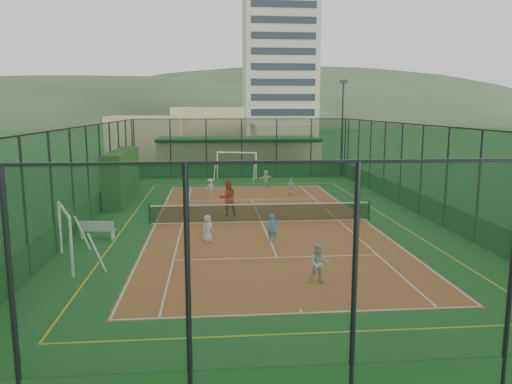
{
  "coord_description": "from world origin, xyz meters",
  "views": [
    {
      "loc": [
        -2.55,
        -25.46,
        5.92
      ],
      "look_at": [
        -0.08,
        2.33,
        1.2
      ],
      "focal_mm": 35.0,
      "sensor_mm": 36.0,
      "label": 1
    }
  ],
  "objects_px": {
    "apartment_tower": "(279,64)",
    "child_far_back": "(266,179)",
    "clubhouse": "(239,154)",
    "floodlight_ne": "(342,129)",
    "child_far_right": "(291,187)",
    "child_near_right": "(319,264)",
    "white_bench": "(97,229)",
    "futsal_goal_near": "(65,237)",
    "child_near_left": "(208,229)",
    "futsal_goal_far": "(237,166)",
    "coach": "(228,198)",
    "child_far_left": "(210,187)",
    "child_near_mid": "(272,228)"
  },
  "relations": [
    {
      "from": "child_near_mid",
      "to": "child_near_right",
      "type": "bearing_deg",
      "value": -88.45
    },
    {
      "from": "futsal_goal_near",
      "to": "child_near_right",
      "type": "height_order",
      "value": "futsal_goal_near"
    },
    {
      "from": "apartment_tower",
      "to": "futsal_goal_far",
      "type": "relative_size",
      "value": 8.72
    },
    {
      "from": "child_near_right",
      "to": "apartment_tower",
      "type": "bearing_deg",
      "value": 88.59
    },
    {
      "from": "clubhouse",
      "to": "child_near_left",
      "type": "relative_size",
      "value": 12.46
    },
    {
      "from": "white_bench",
      "to": "child_far_back",
      "type": "xyz_separation_m",
      "value": [
        9.26,
        14.19,
        0.21
      ]
    },
    {
      "from": "clubhouse",
      "to": "child_near_right",
      "type": "distance_m",
      "value": 31.49
    },
    {
      "from": "child_near_left",
      "to": "child_far_left",
      "type": "height_order",
      "value": "child_near_left"
    },
    {
      "from": "floodlight_ne",
      "to": "apartment_tower",
      "type": "xyz_separation_m",
      "value": [
        3.4,
        65.4,
        10.88
      ]
    },
    {
      "from": "futsal_goal_far",
      "to": "child_near_right",
      "type": "xyz_separation_m",
      "value": [
        1.51,
        -25.61,
        -0.4
      ]
    },
    {
      "from": "child_near_right",
      "to": "child_far_left",
      "type": "relative_size",
      "value": 1.16
    },
    {
      "from": "clubhouse",
      "to": "futsal_goal_far",
      "type": "bearing_deg",
      "value": -94.78
    },
    {
      "from": "white_bench",
      "to": "child_far_left",
      "type": "relative_size",
      "value": 1.34
    },
    {
      "from": "clubhouse",
      "to": "white_bench",
      "type": "height_order",
      "value": "clubhouse"
    },
    {
      "from": "child_near_left",
      "to": "child_far_back",
      "type": "bearing_deg",
      "value": 32.0
    },
    {
      "from": "clubhouse",
      "to": "child_far_back",
      "type": "relative_size",
      "value": 11.7
    },
    {
      "from": "futsal_goal_near",
      "to": "coach",
      "type": "bearing_deg",
      "value": -61.06
    },
    {
      "from": "apartment_tower",
      "to": "child_far_back",
      "type": "relative_size",
      "value": 23.1
    },
    {
      "from": "apartment_tower",
      "to": "child_near_left",
      "type": "xyz_separation_m",
      "value": [
        -14.78,
        -85.78,
        -14.38
      ]
    },
    {
      "from": "floodlight_ne",
      "to": "child_far_back",
      "type": "bearing_deg",
      "value": -143.99
    },
    {
      "from": "floodlight_ne",
      "to": "apartment_tower",
      "type": "bearing_deg",
      "value": 87.02
    },
    {
      "from": "child_far_right",
      "to": "child_near_right",
      "type": "bearing_deg",
      "value": 117.43
    },
    {
      "from": "floodlight_ne",
      "to": "child_near_left",
      "type": "xyz_separation_m",
      "value": [
        -11.38,
        -20.38,
        -3.51
      ]
    },
    {
      "from": "floodlight_ne",
      "to": "child_far_right",
      "type": "xyz_separation_m",
      "value": [
        -5.78,
        -8.77,
        -3.54
      ]
    },
    {
      "from": "child_far_back",
      "to": "coach",
      "type": "xyz_separation_m",
      "value": [
        -3.16,
        -9.74,
        0.35
      ]
    },
    {
      "from": "coach",
      "to": "futsal_goal_near",
      "type": "bearing_deg",
      "value": 41.46
    },
    {
      "from": "white_bench",
      "to": "futsal_goal_near",
      "type": "xyz_separation_m",
      "value": [
        -0.35,
        -3.71,
        0.62
      ]
    },
    {
      "from": "futsal_goal_far",
      "to": "child_near_mid",
      "type": "relative_size",
      "value": 2.69
    },
    {
      "from": "white_bench",
      "to": "child_far_right",
      "type": "xyz_separation_m",
      "value": [
        10.62,
        10.62,
        0.14
      ]
    },
    {
      "from": "child_near_right",
      "to": "child_far_back",
      "type": "height_order",
      "value": "child_near_right"
    },
    {
      "from": "clubhouse",
      "to": "coach",
      "type": "distance_m",
      "value": 20.41
    },
    {
      "from": "futsal_goal_near",
      "to": "futsal_goal_far",
      "type": "distance_m",
      "value": 23.91
    },
    {
      "from": "floodlight_ne",
      "to": "child_near_right",
      "type": "relative_size",
      "value": 5.93
    },
    {
      "from": "child_near_right",
      "to": "child_far_right",
      "type": "xyz_separation_m",
      "value": [
        1.8,
        17.3,
        -0.12
      ]
    },
    {
      "from": "child_far_back",
      "to": "coach",
      "type": "relative_size",
      "value": 0.65
    },
    {
      "from": "child_near_left",
      "to": "child_far_back",
      "type": "height_order",
      "value": "child_far_back"
    },
    {
      "from": "clubhouse",
      "to": "child_near_mid",
      "type": "bearing_deg",
      "value": -89.81
    },
    {
      "from": "apartment_tower",
      "to": "child_far_right",
      "type": "height_order",
      "value": "apartment_tower"
    },
    {
      "from": "futsal_goal_far",
      "to": "coach",
      "type": "relative_size",
      "value": 1.73
    },
    {
      "from": "child_near_left",
      "to": "child_far_right",
      "type": "distance_m",
      "value": 12.89
    },
    {
      "from": "white_bench",
      "to": "child_far_back",
      "type": "bearing_deg",
      "value": 65.37
    },
    {
      "from": "apartment_tower",
      "to": "coach",
      "type": "bearing_deg",
      "value": -99.68
    },
    {
      "from": "child_near_mid",
      "to": "floodlight_ne",
      "type": "bearing_deg",
      "value": 59.36
    },
    {
      "from": "futsal_goal_near",
      "to": "child_far_left",
      "type": "xyz_separation_m",
      "value": [
        5.48,
        14.55,
        -0.47
      ]
    },
    {
      "from": "floodlight_ne",
      "to": "white_bench",
      "type": "height_order",
      "value": "floodlight_ne"
    },
    {
      "from": "clubhouse",
      "to": "child_far_right",
      "type": "bearing_deg",
      "value": -78.76
    },
    {
      "from": "child_far_left",
      "to": "child_near_left",
      "type": "bearing_deg",
      "value": 52.99
    },
    {
      "from": "apartment_tower",
      "to": "child_near_left",
      "type": "bearing_deg",
      "value": -99.78
    },
    {
      "from": "child_near_mid",
      "to": "child_near_right",
      "type": "xyz_separation_m",
      "value": [
        0.93,
        -5.37,
        0.06
      ]
    },
    {
      "from": "child_near_left",
      "to": "coach",
      "type": "distance_m",
      "value": 5.56
    }
  ]
}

